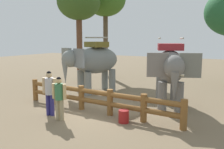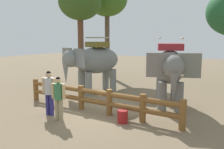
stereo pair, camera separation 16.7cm
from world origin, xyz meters
TOP-DOWN VIEW (x-y plane):
  - ground_plane at (0.00, 0.00)m, footprint 60.00×60.00m
  - log_fence at (-0.00, -0.14)m, footprint 7.60×0.70m
  - elephant_near_left at (-2.12, 2.96)m, footprint 2.65×3.72m
  - elephant_center at (2.47, 2.09)m, footprint 2.64×3.68m
  - tourist_woman_in_black at (-1.34, -1.36)m, footprint 0.63×0.39m
  - tourist_man_in_blue at (-0.62, -1.63)m, footprint 0.58×0.37m
  - tree_far_left at (-4.54, 8.42)m, footprint 3.15×3.15m
  - tree_far_right at (-4.69, 5.18)m, footprint 2.88×2.88m
  - feed_bucket at (1.61, -0.71)m, footprint 0.38×0.38m

SIDE VIEW (x-z plane):
  - ground_plane at x=0.00m, z-range 0.00..0.00m
  - feed_bucket at x=1.61m, z-range 0.00..0.47m
  - log_fence at x=0.00m, z-range 0.08..1.13m
  - tourist_man_in_blue at x=-0.62m, z-range 0.13..1.78m
  - tourist_woman_in_black at x=-1.34m, z-range 0.14..1.93m
  - elephant_center at x=2.47m, z-range 0.19..3.28m
  - elephant_near_left at x=-2.12m, z-range 0.19..3.32m
  - tree_far_right at x=-4.69m, z-range 2.01..8.70m
  - tree_far_left at x=-4.54m, z-range 2.27..9.67m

